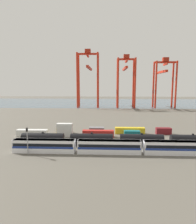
{
  "coord_description": "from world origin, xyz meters",
  "views": [
    {
      "loc": [
        -10.45,
        -77.22,
        20.39
      ],
      "look_at": [
        -15.36,
        29.32,
        5.34
      ],
      "focal_mm": 31.81,
      "sensor_mm": 36.0,
      "label": 1
    }
  ],
  "objects_px": {
    "freight_tank_row": "(142,140)",
    "signal_mast": "(27,137)",
    "shipping_container_7": "(130,131)",
    "gantry_crane_central": "(126,75)",
    "gantry_crane_west": "(88,73)",
    "passenger_train": "(109,146)",
    "shipping_container_5": "(64,130)",
    "gantry_crane_east": "(164,77)"
  },
  "relations": [
    {
      "from": "freight_tank_row",
      "to": "signal_mast",
      "type": "height_order",
      "value": "signal_mast"
    },
    {
      "from": "shipping_container_7",
      "to": "gantry_crane_central",
      "type": "relative_size",
      "value": 0.27
    },
    {
      "from": "signal_mast",
      "to": "gantry_crane_west",
      "type": "bearing_deg",
      "value": 87.16
    },
    {
      "from": "passenger_train",
      "to": "shipping_container_5",
      "type": "xyz_separation_m",
      "value": [
        -18.67,
        23.73,
        -0.84
      ]
    },
    {
      "from": "gantry_crane_west",
      "to": "gantry_crane_central",
      "type": "height_order",
      "value": "gantry_crane_west"
    },
    {
      "from": "gantry_crane_west",
      "to": "gantry_crane_central",
      "type": "distance_m",
      "value": 33.3
    },
    {
      "from": "passenger_train",
      "to": "gantry_crane_east",
      "type": "height_order",
      "value": "gantry_crane_east"
    },
    {
      "from": "signal_mast",
      "to": "gantry_crane_central",
      "type": "relative_size",
      "value": 0.17
    },
    {
      "from": "signal_mast",
      "to": "shipping_container_7",
      "type": "distance_m",
      "value": 41.71
    },
    {
      "from": "shipping_container_5",
      "to": "gantry_crane_central",
      "type": "relative_size",
      "value": 0.13
    },
    {
      "from": "freight_tank_row",
      "to": "shipping_container_7",
      "type": "relative_size",
      "value": 6.62
    },
    {
      "from": "shipping_container_7",
      "to": "gantry_crane_central",
      "type": "height_order",
      "value": "gantry_crane_central"
    },
    {
      "from": "gantry_crane_west",
      "to": "shipping_container_7",
      "type": "bearing_deg",
      "value": -74.98
    },
    {
      "from": "passenger_train",
      "to": "gantry_crane_east",
      "type": "bearing_deg",
      "value": 68.09
    },
    {
      "from": "passenger_train",
      "to": "signal_mast",
      "type": "bearing_deg",
      "value": -175.0
    },
    {
      "from": "gantry_crane_east",
      "to": "shipping_container_5",
      "type": "bearing_deg",
      "value": -124.64
    },
    {
      "from": "freight_tank_row",
      "to": "shipping_container_5",
      "type": "xyz_separation_m",
      "value": [
        -29.46,
        16.58,
        -0.79
      ]
    },
    {
      "from": "gantry_crane_central",
      "to": "shipping_container_7",
      "type": "bearing_deg",
      "value": -94.0
    },
    {
      "from": "freight_tank_row",
      "to": "gantry_crane_east",
      "type": "relative_size",
      "value": 1.87
    },
    {
      "from": "signal_mast",
      "to": "gantry_crane_west",
      "type": "xyz_separation_m",
      "value": [
        6.15,
        124.17,
        25.1
      ]
    },
    {
      "from": "passenger_train",
      "to": "freight_tank_row",
      "type": "bearing_deg",
      "value": 33.53
    },
    {
      "from": "gantry_crane_east",
      "to": "passenger_train",
      "type": "bearing_deg",
      "value": -111.91
    },
    {
      "from": "shipping_container_5",
      "to": "gantry_crane_central",
      "type": "height_order",
      "value": "gantry_crane_central"
    },
    {
      "from": "passenger_train",
      "to": "shipping_container_7",
      "type": "bearing_deg",
      "value": 69.61
    },
    {
      "from": "shipping_container_5",
      "to": "shipping_container_7",
      "type": "xyz_separation_m",
      "value": [
        27.49,
        0.0,
        0.0
      ]
    },
    {
      "from": "shipping_container_7",
      "to": "freight_tank_row",
      "type": "bearing_deg",
      "value": -83.22
    },
    {
      "from": "gantry_crane_west",
      "to": "gantry_crane_east",
      "type": "height_order",
      "value": "gantry_crane_west"
    },
    {
      "from": "gantry_crane_west",
      "to": "passenger_train",
      "type": "bearing_deg",
      "value": -81.81
    },
    {
      "from": "freight_tank_row",
      "to": "shipping_container_5",
      "type": "height_order",
      "value": "freight_tank_row"
    },
    {
      "from": "shipping_container_7",
      "to": "gantry_crane_east",
      "type": "distance_m",
      "value": 108.53
    },
    {
      "from": "signal_mast",
      "to": "gantry_crane_east",
      "type": "relative_size",
      "value": 0.19
    },
    {
      "from": "shipping_container_5",
      "to": "gantry_crane_west",
      "type": "distance_m",
      "value": 102.54
    },
    {
      "from": "passenger_train",
      "to": "gantry_crane_east",
      "type": "relative_size",
      "value": 1.35
    },
    {
      "from": "shipping_container_7",
      "to": "gantry_crane_west",
      "type": "relative_size",
      "value": 0.24
    },
    {
      "from": "signal_mast",
      "to": "gantry_crane_central",
      "type": "xyz_separation_m",
      "value": [
        39.37,
        123.42,
        22.85
      ]
    },
    {
      "from": "shipping_container_7",
      "to": "passenger_train",
      "type": "bearing_deg",
      "value": -110.39
    },
    {
      "from": "shipping_container_5",
      "to": "gantry_crane_central",
      "type": "distance_m",
      "value": 106.85
    },
    {
      "from": "shipping_container_7",
      "to": "gantry_crane_east",
      "type": "xyz_separation_m",
      "value": [
        40.04,
        97.74,
        24.95
      ]
    },
    {
      "from": "freight_tank_row",
      "to": "gantry_crane_central",
      "type": "relative_size",
      "value": 1.76
    },
    {
      "from": "passenger_train",
      "to": "signal_mast",
      "type": "distance_m",
      "value": 24.0
    },
    {
      "from": "gantry_crane_west",
      "to": "gantry_crane_east",
      "type": "distance_m",
      "value": 66.56
    },
    {
      "from": "signal_mast",
      "to": "gantry_crane_east",
      "type": "distance_m",
      "value": 144.84
    }
  ]
}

